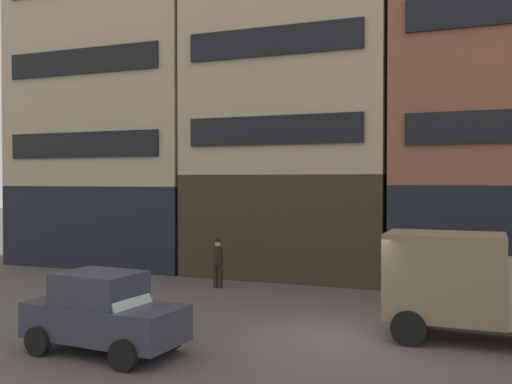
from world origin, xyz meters
The scene contains 8 objects.
ground_plane centered at (0.00, 0.00, 0.00)m, with size 120.00×120.00×0.00m, color #4C4947.
building_far_left centered at (-13.02, 9.64, 7.53)m, with size 9.61×7.16×14.98m.
building_center_left centered at (-4.20, 9.64, 9.06)m, with size 8.74×7.16×18.04m.
building_center_right centered at (3.96, 9.64, 7.98)m, with size 8.29×7.16×15.88m.
delivery_truck_near centered at (3.01, 0.55, 1.42)m, with size 4.35×2.13×2.62m.
sedan_dark centered at (-4.70, -3.53, 0.91)m, with size 3.81×2.09×1.83m.
pedestrian_officer centered at (-5.73, 4.67, 0.98)m, with size 0.44×0.44×1.79m.
fire_hydrant_curbside centered at (3.60, 4.64, 0.43)m, with size 0.24×0.24×0.83m.
Camera 1 is at (3.41, -14.53, 3.93)m, focal length 41.09 mm.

